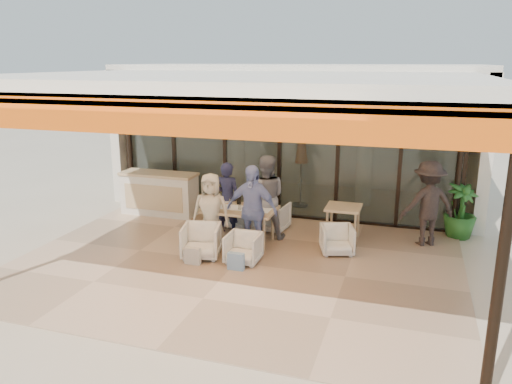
% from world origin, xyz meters
% --- Properties ---
extents(ground, '(70.00, 70.00, 0.00)m').
position_xyz_m(ground, '(0.00, 0.00, 0.00)').
color(ground, '#C6B293').
rests_on(ground, ground).
extents(terrace_floor, '(8.00, 6.00, 0.01)m').
position_xyz_m(terrace_floor, '(0.00, 0.00, 0.01)').
color(terrace_floor, tan).
rests_on(terrace_floor, ground).
extents(terrace_structure, '(8.00, 6.00, 3.40)m').
position_xyz_m(terrace_structure, '(0.00, -0.26, 3.25)').
color(terrace_structure, silver).
rests_on(terrace_structure, ground).
extents(glass_storefront, '(8.08, 0.10, 3.20)m').
position_xyz_m(glass_storefront, '(0.00, 3.00, 1.60)').
color(glass_storefront, '#9EADA3').
rests_on(glass_storefront, ground).
extents(interior_block, '(9.05, 3.62, 3.52)m').
position_xyz_m(interior_block, '(0.01, 5.31, 2.23)').
color(interior_block, silver).
rests_on(interior_block, ground).
extents(host_counter, '(1.85, 0.65, 1.04)m').
position_xyz_m(host_counter, '(-2.79, 2.30, 0.53)').
color(host_counter, silver).
rests_on(host_counter, ground).
extents(dining_table, '(1.50, 0.90, 0.93)m').
position_xyz_m(dining_table, '(-0.31, 1.05, 0.69)').
color(dining_table, '#D7B183').
rests_on(dining_table, ground).
extents(chair_far_left, '(0.60, 0.57, 0.61)m').
position_xyz_m(chair_far_left, '(-0.73, 2.00, 0.31)').
color(chair_far_left, white).
rests_on(chair_far_left, ground).
extents(chair_far_right, '(0.74, 0.70, 0.69)m').
position_xyz_m(chair_far_right, '(0.11, 2.00, 0.35)').
color(chair_far_right, white).
rests_on(chair_far_right, ground).
extents(chair_near_left, '(0.82, 0.79, 0.71)m').
position_xyz_m(chair_near_left, '(-0.73, 0.10, 0.35)').
color(chair_near_left, white).
rests_on(chair_near_left, ground).
extents(chair_near_right, '(0.60, 0.56, 0.62)m').
position_xyz_m(chair_near_right, '(0.11, 0.10, 0.31)').
color(chair_near_right, white).
rests_on(chair_near_right, ground).
extents(diner_navy, '(0.58, 0.39, 1.58)m').
position_xyz_m(diner_navy, '(-0.73, 1.50, 0.79)').
color(diner_navy, '#181A35').
rests_on(diner_navy, ground).
extents(diner_grey, '(1.01, 0.88, 1.77)m').
position_xyz_m(diner_grey, '(0.11, 1.50, 0.89)').
color(diner_grey, slate).
rests_on(diner_grey, ground).
extents(diner_cream, '(0.81, 0.58, 1.53)m').
position_xyz_m(diner_cream, '(-0.73, 0.60, 0.76)').
color(diner_cream, beige).
rests_on(diner_cream, ground).
extents(diner_periwinkle, '(1.06, 0.52, 1.75)m').
position_xyz_m(diner_periwinkle, '(0.11, 0.60, 0.87)').
color(diner_periwinkle, '#7983CB').
rests_on(diner_periwinkle, ground).
extents(tote_bag_cream, '(0.30, 0.10, 0.34)m').
position_xyz_m(tote_bag_cream, '(-0.73, -0.30, 0.17)').
color(tote_bag_cream, silver).
rests_on(tote_bag_cream, ground).
extents(tote_bag_blue, '(0.30, 0.10, 0.34)m').
position_xyz_m(tote_bag_blue, '(0.11, -0.30, 0.17)').
color(tote_bag_blue, '#99BFD8').
rests_on(tote_bag_blue, ground).
extents(side_table, '(0.70, 0.70, 0.74)m').
position_xyz_m(side_table, '(1.68, 1.82, 0.64)').
color(side_table, '#D7B183').
rests_on(side_table, ground).
extents(side_chair, '(0.75, 0.72, 0.62)m').
position_xyz_m(side_chair, '(1.68, 1.07, 0.31)').
color(side_chair, white).
rests_on(side_chair, ground).
extents(standing_woman, '(1.29, 1.08, 1.74)m').
position_xyz_m(standing_woman, '(3.30, 2.08, 0.87)').
color(standing_woman, black).
rests_on(standing_woman, ground).
extents(potted_palm, '(0.93, 0.93, 1.18)m').
position_xyz_m(potted_palm, '(3.98, 2.79, 0.59)').
color(potted_palm, '#1E5919').
rests_on(potted_palm, ground).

